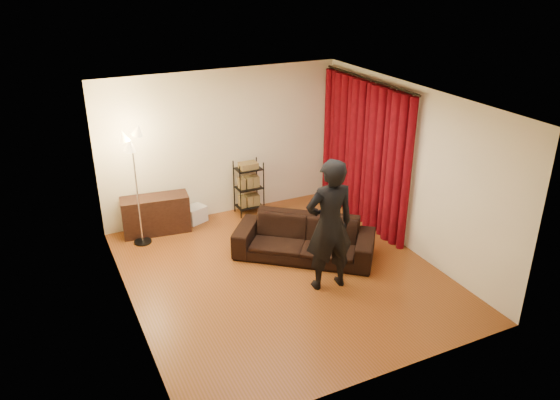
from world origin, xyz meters
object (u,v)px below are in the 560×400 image
wire_shelf (249,188)px  floor_lamp (137,189)px  storage_boxes (196,214)px  sofa (304,238)px  media_cabinet (156,215)px  person (329,225)px

wire_shelf → floor_lamp: 2.18m
storage_boxes → floor_lamp: (-1.06, -0.38, 0.83)m
sofa → media_cabinet: size_ratio=1.92×
floor_lamp → storage_boxes: bearing=19.5°
person → storage_boxes: person is taller
sofa → storage_boxes: sofa is taller
storage_boxes → wire_shelf: 1.10m
sofa → floor_lamp: (-2.26, 1.59, 0.66)m
wire_shelf → sofa: bearing=-101.5°
floor_lamp → wire_shelf: bearing=8.8°
sofa → person: bearing=-57.3°
person → wire_shelf: person is taller
media_cabinet → wire_shelf: size_ratio=1.12×
storage_boxes → wire_shelf: wire_shelf is taller
person → wire_shelf: bearing=-82.9°
media_cabinet → wire_shelf: (1.78, 0.03, 0.18)m
sofa → media_cabinet: bearing=174.5°
sofa → floor_lamp: floor_lamp is taller
media_cabinet → storage_boxes: (0.74, 0.08, -0.18)m
storage_boxes → person: bearing=-69.1°
person → floor_lamp: (-2.16, 2.50, -0.01)m
media_cabinet → wire_shelf: bearing=7.9°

